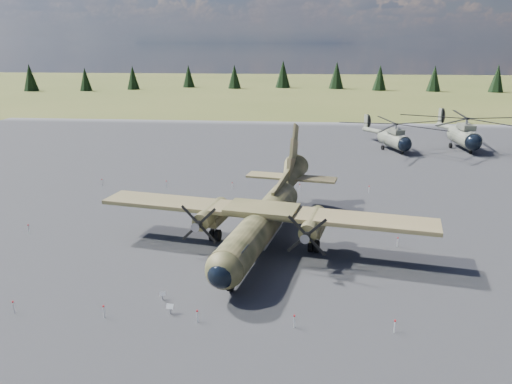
{
  "coord_description": "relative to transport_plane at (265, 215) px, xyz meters",
  "views": [
    {
      "loc": [
        8.23,
        -40.44,
        16.67
      ],
      "look_at": [
        4.18,
        2.0,
        3.94
      ],
      "focal_mm": 35.0,
      "sensor_mm": 36.0,
      "label": 1
    }
  ],
  "objects": [
    {
      "name": "apron",
      "position": [
        -5.18,
        10.45,
        -2.68
      ],
      "size": [
        120.0,
        120.0,
        0.04
      ],
      "primitive_type": "cube",
      "color": "#5D5D62",
      "rests_on": "ground"
    },
    {
      "name": "transport_plane",
      "position": [
        0.0,
        0.0,
        0.0
      ],
      "size": [
        28.26,
        25.4,
        9.32
      ],
      "rotation": [
        0.0,
        0.0,
        -0.19
      ],
      "color": "#35381E",
      "rests_on": "ground"
    },
    {
      "name": "info_placard_right",
      "position": [
        -5.13,
        -12.25,
        -2.19
      ],
      "size": [
        0.48,
        0.25,
        0.72
      ],
      "rotation": [
        0.0,
        0.0,
        -0.11
      ],
      "color": "gray",
      "rests_on": "ground"
    },
    {
      "name": "barrier_fence",
      "position": [
        -5.64,
        0.38,
        -2.17
      ],
      "size": [
        33.12,
        29.62,
        0.85
      ],
      "color": "silver",
      "rests_on": "ground"
    },
    {
      "name": "treeline",
      "position": [
        -10.95,
        -3.95,
        2.07
      ],
      "size": [
        334.41,
        329.74,
        10.94
      ],
      "color": "black",
      "rests_on": "ground"
    },
    {
      "name": "info_placard_left",
      "position": [
        -6.11,
        -10.51,
        -2.27
      ],
      "size": [
        0.42,
        0.26,
        0.61
      ],
      "rotation": [
        0.0,
        0.0,
        0.27
      ],
      "color": "gray",
      "rests_on": "ground"
    },
    {
      "name": "helicopter_mid",
      "position": [
        28.99,
        42.81,
        1.1
      ],
      "size": [
        22.27,
        25.4,
        5.33
      ],
      "rotation": [
        0.0,
        0.0,
        0.07
      ],
      "color": "gray",
      "rests_on": "ground"
    },
    {
      "name": "helicopter_near",
      "position": [
        17.57,
        40.93,
        0.54
      ],
      "size": [
        22.59,
        22.94,
        4.54
      ],
      "rotation": [
        0.0,
        0.0,
        0.32
      ],
      "color": "gray",
      "rests_on": "ground"
    },
    {
      "name": "ground",
      "position": [
        -5.18,
        0.45,
        -2.68
      ],
      "size": [
        500.0,
        500.0,
        0.0
      ],
      "primitive_type": "plane",
      "color": "brown",
      "rests_on": "ground"
    }
  ]
}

